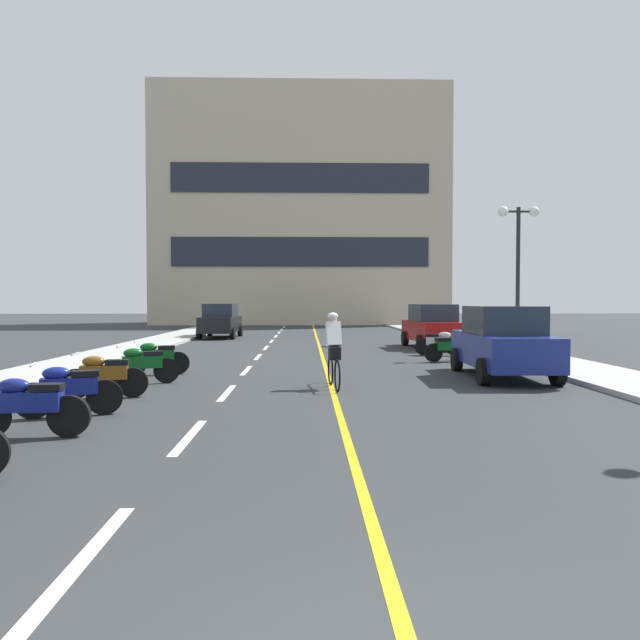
# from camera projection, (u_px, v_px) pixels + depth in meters

# --- Properties ---
(ground_plane) EXTENTS (140.00, 140.00, 0.00)m
(ground_plane) POSITION_uv_depth(u_px,v_px,m) (314.00, 350.00, 23.37)
(ground_plane) COLOR #2D3033
(curb_left) EXTENTS (2.40, 72.00, 0.12)m
(curb_left) POSITION_uv_depth(u_px,v_px,m) (153.00, 343.00, 26.20)
(curb_left) COLOR #A8A8A3
(curb_left) RESTS_ON ground
(curb_right) EXTENTS (2.40, 72.00, 0.12)m
(curb_right) POSITION_uv_depth(u_px,v_px,m) (471.00, 343.00, 26.54)
(curb_right) COLOR #A8A8A3
(curb_right) RESTS_ON ground
(lane_dash_0) EXTENTS (0.14, 2.20, 0.01)m
(lane_dash_0) POSITION_uv_depth(u_px,v_px,m) (82.00, 561.00, 4.34)
(lane_dash_0) COLOR silver
(lane_dash_0) RESTS_ON ground
(lane_dash_1) EXTENTS (0.14, 2.20, 0.01)m
(lane_dash_1) POSITION_uv_depth(u_px,v_px,m) (189.00, 436.00, 8.34)
(lane_dash_1) COLOR silver
(lane_dash_1) RESTS_ON ground
(lane_dash_2) EXTENTS (0.14, 2.20, 0.01)m
(lane_dash_2) POSITION_uv_depth(u_px,v_px,m) (227.00, 393.00, 12.33)
(lane_dash_2) COLOR silver
(lane_dash_2) RESTS_ON ground
(lane_dash_3) EXTENTS (0.14, 2.20, 0.01)m
(lane_dash_3) POSITION_uv_depth(u_px,v_px,m) (246.00, 370.00, 16.33)
(lane_dash_3) COLOR silver
(lane_dash_3) RESTS_ON ground
(lane_dash_4) EXTENTS (0.14, 2.20, 0.01)m
(lane_dash_4) POSITION_uv_depth(u_px,v_px,m) (258.00, 357.00, 20.33)
(lane_dash_4) COLOR silver
(lane_dash_4) RESTS_ON ground
(lane_dash_5) EXTENTS (0.14, 2.20, 0.01)m
(lane_dash_5) POSITION_uv_depth(u_px,v_px,m) (266.00, 348.00, 24.33)
(lane_dash_5) COLOR silver
(lane_dash_5) RESTS_ON ground
(lane_dash_6) EXTENTS (0.14, 2.20, 0.01)m
(lane_dash_6) POSITION_uv_depth(u_px,v_px,m) (272.00, 341.00, 28.32)
(lane_dash_6) COLOR silver
(lane_dash_6) RESTS_ON ground
(lane_dash_7) EXTENTS (0.14, 2.20, 0.01)m
(lane_dash_7) POSITION_uv_depth(u_px,v_px,m) (276.00, 336.00, 32.32)
(lane_dash_7) COLOR silver
(lane_dash_7) RESTS_ON ground
(lane_dash_8) EXTENTS (0.14, 2.20, 0.01)m
(lane_dash_8) POSITION_uv_depth(u_px,v_px,m) (279.00, 332.00, 36.32)
(lane_dash_8) COLOR silver
(lane_dash_8) RESTS_ON ground
(lane_dash_9) EXTENTS (0.14, 2.20, 0.01)m
(lane_dash_9) POSITION_uv_depth(u_px,v_px,m) (282.00, 329.00, 40.31)
(lane_dash_9) COLOR silver
(lane_dash_9) RESTS_ON ground
(lane_dash_10) EXTENTS (0.14, 2.20, 0.01)m
(lane_dash_10) POSITION_uv_depth(u_px,v_px,m) (284.00, 327.00, 44.31)
(lane_dash_10) COLOR silver
(lane_dash_10) RESTS_ON ground
(lane_dash_11) EXTENTS (0.14, 2.20, 0.01)m
(lane_dash_11) POSITION_uv_depth(u_px,v_px,m) (286.00, 325.00, 48.31)
(lane_dash_11) COLOR silver
(lane_dash_11) RESTS_ON ground
(centre_line_yellow) EXTENTS (0.12, 66.00, 0.01)m
(centre_line_yellow) POSITION_uv_depth(u_px,v_px,m) (319.00, 344.00, 26.38)
(centre_line_yellow) COLOR gold
(centre_line_yellow) RESTS_ON ground
(office_building) EXTENTS (24.80, 8.24, 19.86)m
(office_building) POSITION_uv_depth(u_px,v_px,m) (301.00, 210.00, 51.08)
(office_building) COLOR #BCAD93
(office_building) RESTS_ON ground
(street_lamp_mid) EXTENTS (1.46, 0.36, 5.15)m
(street_lamp_mid) POSITION_uv_depth(u_px,v_px,m) (518.00, 246.00, 20.42)
(street_lamp_mid) COLOR black
(street_lamp_mid) RESTS_ON curb_right
(parked_car_near) EXTENTS (2.05, 4.26, 1.82)m
(parked_car_near) POSITION_uv_depth(u_px,v_px,m) (502.00, 342.00, 14.77)
(parked_car_near) COLOR black
(parked_car_near) RESTS_ON ground
(parked_car_mid) EXTENTS (2.09, 4.28, 1.82)m
(parked_car_mid) POSITION_uv_depth(u_px,v_px,m) (433.00, 326.00, 24.24)
(parked_car_mid) COLOR black
(parked_car_mid) RESTS_ON ground
(parked_car_far) EXTENTS (2.02, 4.25, 1.82)m
(parked_car_far) POSITION_uv_depth(u_px,v_px,m) (221.00, 321.00, 31.07)
(parked_car_far) COLOR black
(parked_car_far) RESTS_ON ground
(motorcycle_2) EXTENTS (1.70, 0.60, 0.92)m
(motorcycle_2) POSITION_uv_depth(u_px,v_px,m) (28.00, 405.00, 8.25)
(motorcycle_2) COLOR black
(motorcycle_2) RESTS_ON ground
(motorcycle_3) EXTENTS (1.65, 0.77, 0.92)m
(motorcycle_3) POSITION_uv_depth(u_px,v_px,m) (69.00, 389.00, 9.76)
(motorcycle_3) COLOR black
(motorcycle_3) RESTS_ON ground
(motorcycle_4) EXTENTS (1.70, 0.60, 0.92)m
(motorcycle_4) POSITION_uv_depth(u_px,v_px,m) (104.00, 375.00, 11.64)
(motorcycle_4) COLOR black
(motorcycle_4) RESTS_ON ground
(motorcycle_5) EXTENTS (1.64, 0.80, 0.92)m
(motorcycle_5) POSITION_uv_depth(u_px,v_px,m) (142.00, 364.00, 13.60)
(motorcycle_5) COLOR black
(motorcycle_5) RESTS_ON ground
(motorcycle_6) EXTENTS (1.67, 0.70, 0.92)m
(motorcycle_6) POSITION_uv_depth(u_px,v_px,m) (156.00, 357.00, 15.32)
(motorcycle_6) COLOR black
(motorcycle_6) RESTS_ON ground
(motorcycle_7) EXTENTS (1.68, 0.67, 0.92)m
(motorcycle_7) POSITION_uv_depth(u_px,v_px,m) (450.00, 347.00, 18.70)
(motorcycle_7) COLOR black
(motorcycle_7) RESTS_ON ground
(motorcycle_8) EXTENTS (1.67, 0.68, 0.92)m
(motorcycle_8) POSITION_uv_depth(u_px,v_px,m) (439.00, 342.00, 20.83)
(motorcycle_8) COLOR black
(motorcycle_8) RESTS_ON ground
(cyclist_rider) EXTENTS (0.43, 1.77, 1.71)m
(cyclist_rider) POSITION_uv_depth(u_px,v_px,m) (334.00, 348.00, 13.04)
(cyclist_rider) COLOR black
(cyclist_rider) RESTS_ON ground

